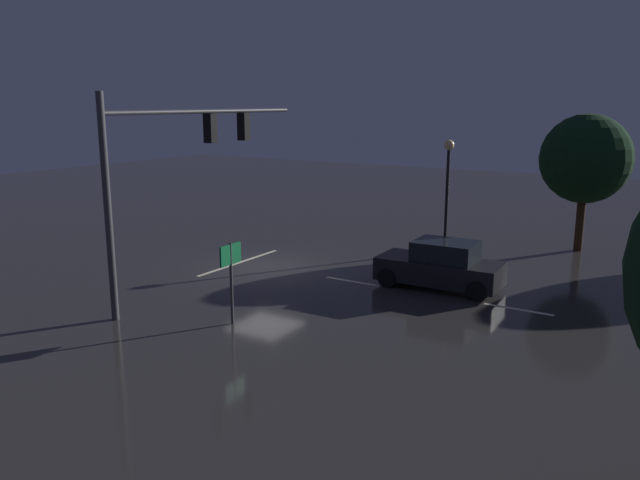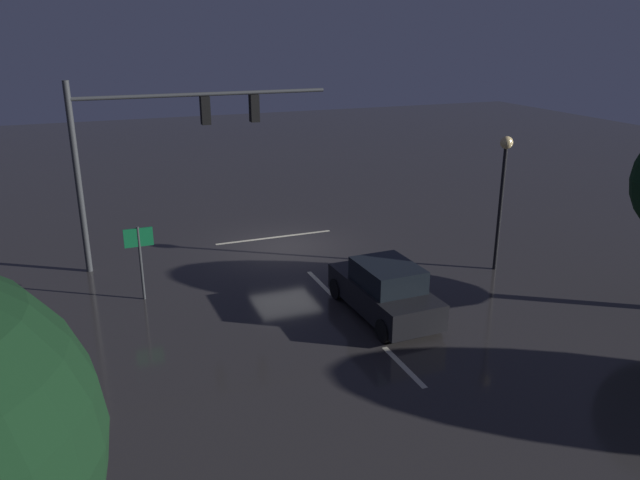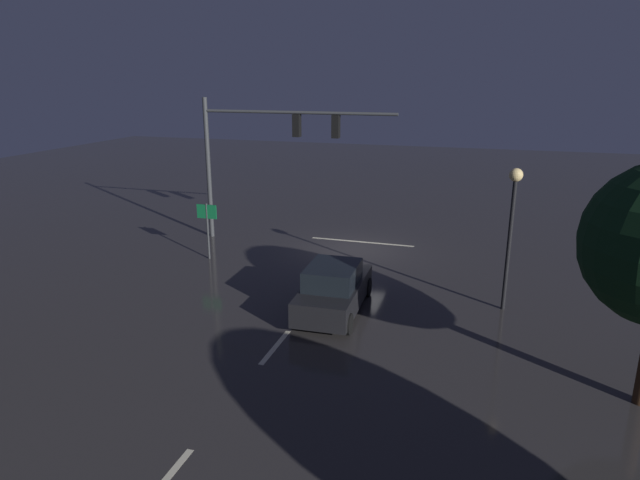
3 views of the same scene
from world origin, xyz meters
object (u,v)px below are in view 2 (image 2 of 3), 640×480
car_approaching (385,290)px  street_lamp_left_kerb (503,177)px  traffic_signal_assembly (163,135)px  route_sign (139,247)px

car_approaching → street_lamp_left_kerb: bearing=-160.7°
traffic_signal_assembly → car_approaching: bearing=126.9°
street_lamp_left_kerb → route_sign: 12.48m
route_sign → traffic_signal_assembly: bearing=-113.3°
car_approaching → route_sign: size_ratio=1.79×
car_approaching → route_sign: 7.82m
route_sign → car_approaching: bearing=150.3°
traffic_signal_assembly → route_sign: bearing=66.7°
street_lamp_left_kerb → car_approaching: bearing=19.3°
car_approaching → street_lamp_left_kerb: size_ratio=0.91×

